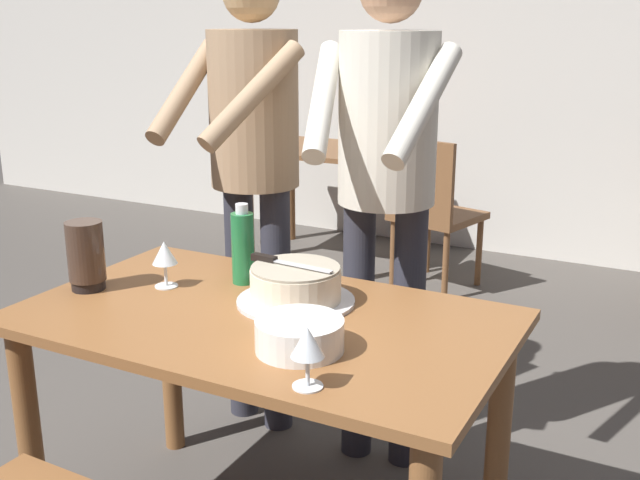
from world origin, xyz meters
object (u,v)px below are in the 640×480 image
background_chair_1 (431,208)px  person_cutting_cake (386,165)px  wine_glass_far (307,344)px  person_standing_beside (253,151)px  wine_glass_near (165,254)px  hurricane_lamp (86,255)px  background_table (326,172)px  plate_stack (300,335)px  cake_on_platter (296,286)px  water_bottle (243,247)px  cake_knife (275,261)px  main_dining_table (263,358)px

background_chair_1 → person_cutting_cake: bearing=-75.7°
wine_glass_far → person_standing_beside: (-0.74, 0.95, 0.22)m
person_cutting_cake → wine_glass_near: bearing=-131.5°
hurricane_lamp → background_table: bearing=102.3°
wine_glass_far → person_cutting_cake: (-0.21, 0.92, 0.22)m
plate_stack → wine_glass_near: size_ratio=1.53×
cake_on_platter → hurricane_lamp: 0.64m
water_bottle → hurricane_lamp: bearing=-145.0°
cake_on_platter → person_standing_beside: bearing=131.9°
person_standing_beside → wine_glass_near: bearing=-85.5°
wine_glass_near → person_standing_beside: 0.62m
cake_knife → person_standing_beside: person_standing_beside is taller
wine_glass_near → hurricane_lamp: bearing=-147.3°
plate_stack → wine_glass_near: bearing=159.8°
person_cutting_cake → background_chair_1: person_cutting_cake is taller
wine_glass_far → wine_glass_near: bearing=151.5°
wine_glass_far → person_cutting_cake: 0.97m
cake_on_platter → plate_stack: (0.17, -0.28, -0.01)m
wine_glass_far → person_standing_beside: size_ratio=0.08×
background_table → person_cutting_cake: bearing=-58.2°
background_table → wine_glass_near: bearing=-73.1°
cake_on_platter → hurricane_lamp: size_ratio=1.62×
wine_glass_near → water_bottle: size_ratio=0.58×
person_cutting_cake → background_table: person_cutting_cake is taller
wine_glass_near → cake_on_platter: bearing=8.3°
cake_knife → person_cutting_cake: bearing=73.9°
cake_on_platter → person_standing_beside: (-0.46, 0.52, 0.27)m
cake_knife → wine_glass_near: wine_glass_near is taller
main_dining_table → water_bottle: bearing=133.4°
person_standing_beside → background_table: bearing=110.2°
person_standing_beside → background_chair_1: size_ratio=1.91×
cake_knife → water_bottle: bearing=154.7°
cake_knife → plate_stack: 0.38m
wine_glass_near → main_dining_table: bearing=-9.0°
wine_glass_far → plate_stack: bearing=124.3°
water_bottle → person_standing_beside: (-0.23, 0.44, 0.21)m
background_chair_1 → person_standing_beside: bearing=-92.5°
cake_knife → person_standing_beside: size_ratio=0.16×
cake_on_platter → water_bottle: 0.25m
cake_knife → hurricane_lamp: size_ratio=1.29×
cake_knife → background_chair_1: size_ratio=0.30×
wine_glass_near → background_chair_1: bearing=89.2°
plate_stack → person_cutting_cake: size_ratio=0.13×
wine_glass_far → background_table: (-1.48, 2.98, -0.28)m
cake_on_platter → wine_glass_far: size_ratio=2.36×
cake_on_platter → cake_knife: (-0.07, 0.01, 0.06)m
hurricane_lamp → wine_glass_near: bearing=32.7°
main_dining_table → person_cutting_cake: 0.77m
wine_glass_near → person_cutting_cake: size_ratio=0.08×
cake_on_platter → water_bottle: water_bottle is taller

